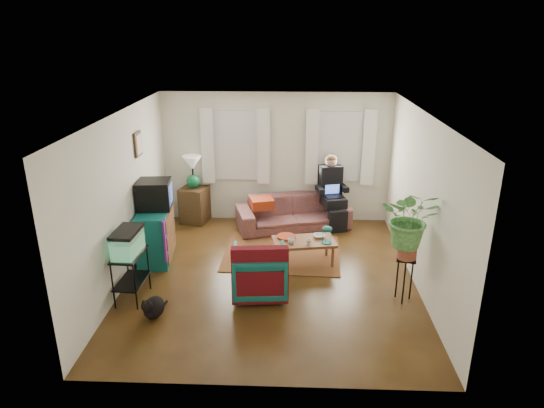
{
  "coord_description": "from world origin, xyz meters",
  "views": [
    {
      "loc": [
        0.3,
        -6.86,
        3.78
      ],
      "look_at": [
        0.0,
        0.4,
        1.1
      ],
      "focal_mm": 32.0,
      "sensor_mm": 36.0,
      "label": 1
    }
  ],
  "objects_px": {
    "side_table": "(195,205)",
    "dresser": "(155,235)",
    "aquarium_stand": "(131,276)",
    "coffee_table": "(304,252)",
    "armchair": "(260,270)",
    "sofa": "(293,207)",
    "plant_stand": "(404,279)"
  },
  "relations": [
    {
      "from": "dresser",
      "to": "plant_stand",
      "type": "distance_m",
      "value": 4.12
    },
    {
      "from": "dresser",
      "to": "coffee_table",
      "type": "xyz_separation_m",
      "value": [
        2.52,
        -0.07,
        -0.24
      ]
    },
    {
      "from": "sofa",
      "to": "plant_stand",
      "type": "xyz_separation_m",
      "value": [
        1.6,
        -2.66,
        -0.08
      ]
    },
    {
      "from": "side_table",
      "to": "dresser",
      "type": "height_order",
      "value": "dresser"
    },
    {
      "from": "sofa",
      "to": "coffee_table",
      "type": "height_order",
      "value": "sofa"
    },
    {
      "from": "aquarium_stand",
      "to": "coffee_table",
      "type": "height_order",
      "value": "aquarium_stand"
    },
    {
      "from": "dresser",
      "to": "coffee_table",
      "type": "relative_size",
      "value": 0.98
    },
    {
      "from": "plant_stand",
      "to": "side_table",
      "type": "bearing_deg",
      "value": 141.26
    },
    {
      "from": "sofa",
      "to": "coffee_table",
      "type": "bearing_deg",
      "value": -98.8
    },
    {
      "from": "armchair",
      "to": "plant_stand",
      "type": "bearing_deg",
      "value": 172.46
    },
    {
      "from": "aquarium_stand",
      "to": "armchair",
      "type": "bearing_deg",
      "value": 9.32
    },
    {
      "from": "side_table",
      "to": "plant_stand",
      "type": "bearing_deg",
      "value": -38.74
    },
    {
      "from": "dresser",
      "to": "armchair",
      "type": "height_order",
      "value": "dresser"
    },
    {
      "from": "sofa",
      "to": "plant_stand",
      "type": "relative_size",
      "value": 3.18
    },
    {
      "from": "aquarium_stand",
      "to": "armchair",
      "type": "relative_size",
      "value": 0.9
    },
    {
      "from": "armchair",
      "to": "aquarium_stand",
      "type": "bearing_deg",
      "value": 1.7
    },
    {
      "from": "aquarium_stand",
      "to": "coffee_table",
      "type": "distance_m",
      "value": 2.82
    },
    {
      "from": "dresser",
      "to": "armchair",
      "type": "distance_m",
      "value": 2.14
    },
    {
      "from": "plant_stand",
      "to": "armchair",
      "type": "bearing_deg",
      "value": 177.3
    },
    {
      "from": "dresser",
      "to": "coffee_table",
      "type": "distance_m",
      "value": 2.53
    },
    {
      "from": "sofa",
      "to": "armchair",
      "type": "relative_size",
      "value": 2.72
    },
    {
      "from": "dresser",
      "to": "plant_stand",
      "type": "relative_size",
      "value": 1.46
    },
    {
      "from": "aquarium_stand",
      "to": "sofa",
      "type": "bearing_deg",
      "value": 52.47
    },
    {
      "from": "sofa",
      "to": "aquarium_stand",
      "type": "xyz_separation_m",
      "value": [
        -2.35,
        -2.77,
        -0.06
      ]
    },
    {
      "from": "sofa",
      "to": "plant_stand",
      "type": "bearing_deg",
      "value": -74.32
    },
    {
      "from": "dresser",
      "to": "aquarium_stand",
      "type": "xyz_separation_m",
      "value": [
        -0.01,
        -1.3,
        -0.09
      ]
    },
    {
      "from": "aquarium_stand",
      "to": "armchair",
      "type": "height_order",
      "value": "armchair"
    },
    {
      "from": "side_table",
      "to": "plant_stand",
      "type": "relative_size",
      "value": 1.06
    },
    {
      "from": "side_table",
      "to": "armchair",
      "type": "height_order",
      "value": "armchair"
    },
    {
      "from": "side_table",
      "to": "dresser",
      "type": "relative_size",
      "value": 0.73
    },
    {
      "from": "dresser",
      "to": "armchair",
      "type": "bearing_deg",
      "value": -36.19
    },
    {
      "from": "aquarium_stand",
      "to": "coffee_table",
      "type": "relative_size",
      "value": 0.71
    }
  ]
}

